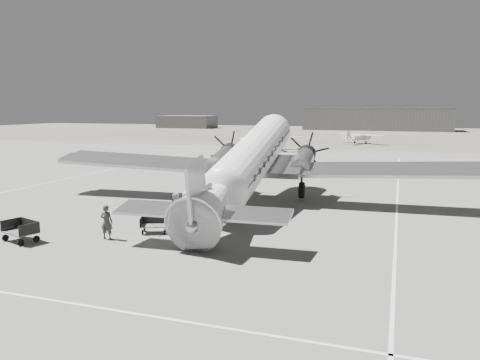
# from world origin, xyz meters

# --- Properties ---
(ground) EXTENTS (260.00, 260.00, 0.00)m
(ground) POSITION_xyz_m (0.00, 0.00, 0.00)
(ground) COLOR slate
(ground) RESTS_ON ground
(taxi_line_near) EXTENTS (60.00, 0.15, 0.01)m
(taxi_line_near) POSITION_xyz_m (0.00, -14.00, 0.01)
(taxi_line_near) COLOR silver
(taxi_line_near) RESTS_ON ground
(taxi_line_right) EXTENTS (0.15, 80.00, 0.01)m
(taxi_line_right) POSITION_xyz_m (12.00, 0.00, 0.01)
(taxi_line_right) COLOR silver
(taxi_line_right) RESTS_ON ground
(taxi_line_left) EXTENTS (0.15, 60.00, 0.01)m
(taxi_line_left) POSITION_xyz_m (-18.00, 10.00, 0.01)
(taxi_line_left) COLOR silver
(taxi_line_left) RESTS_ON ground
(taxi_line_horizon) EXTENTS (90.00, 0.15, 0.01)m
(taxi_line_horizon) POSITION_xyz_m (0.00, 40.00, 0.01)
(taxi_line_horizon) COLOR silver
(taxi_line_horizon) RESTS_ON ground
(grass_infield) EXTENTS (260.00, 90.00, 0.01)m
(grass_infield) POSITION_xyz_m (0.00, 95.00, 0.00)
(grass_infield) COLOR #656255
(grass_infield) RESTS_ON ground
(hangar_main) EXTENTS (42.00, 14.00, 6.60)m
(hangar_main) POSITION_xyz_m (5.00, 120.00, 3.30)
(hangar_main) COLOR slate
(hangar_main) RESTS_ON ground
(shed_secondary) EXTENTS (18.00, 10.00, 4.00)m
(shed_secondary) POSITION_xyz_m (-55.00, 115.00, 2.00)
(shed_secondary) COLOR #545454
(shed_secondary) RESTS_ON ground
(dc3_airliner) EXTENTS (33.29, 24.13, 6.09)m
(dc3_airliner) POSITION_xyz_m (2.46, 3.03, 3.04)
(dc3_airliner) COLOR #ABABAD
(dc3_airliner) RESTS_ON ground
(light_plane_left) EXTENTS (14.06, 13.52, 2.27)m
(light_plane_left) POSITION_xyz_m (-7.30, 46.24, 1.14)
(light_plane_left) COLOR white
(light_plane_left) RESTS_ON ground
(light_plane_right) EXTENTS (12.35, 11.63, 2.02)m
(light_plane_right) POSITION_xyz_m (4.84, 63.17, 1.01)
(light_plane_right) COLOR white
(light_plane_right) RESTS_ON ground
(baggage_cart_near) EXTENTS (1.84, 1.58, 0.87)m
(baggage_cart_near) POSITION_xyz_m (-0.45, -4.84, 0.44)
(baggage_cart_near) COLOR #545454
(baggage_cart_near) RESTS_ON ground
(baggage_cart_far) EXTENTS (2.21, 1.84, 1.07)m
(baggage_cart_far) POSITION_xyz_m (-6.09, -8.49, 0.54)
(baggage_cart_far) COLOR #545454
(baggage_cart_far) RESTS_ON ground
(ground_crew) EXTENTS (0.71, 0.52, 1.81)m
(ground_crew) POSITION_xyz_m (-2.18, -6.69, 0.91)
(ground_crew) COLOR #2C2C2C
(ground_crew) RESTS_ON ground
(ramp_agent) EXTENTS (0.74, 0.95, 1.93)m
(ramp_agent) POSITION_xyz_m (-0.03, -2.99, 0.97)
(ramp_agent) COLOR #B9B9B7
(ramp_agent) RESTS_ON ground
(passenger) EXTENTS (0.71, 0.95, 1.77)m
(passenger) POSITION_xyz_m (-0.12, -1.50, 0.89)
(passenger) COLOR #B0B0AE
(passenger) RESTS_ON ground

